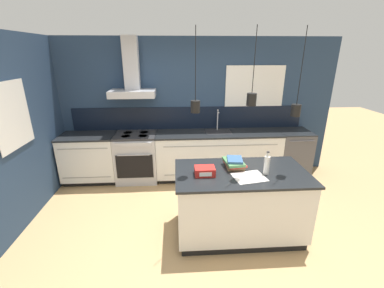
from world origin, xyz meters
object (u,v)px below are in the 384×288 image
dishwasher (292,153)px  red_supply_box (205,171)px  oven_range (137,157)px  bottle_on_island (267,165)px  book_stack (234,163)px

dishwasher → red_supply_box: bearing=-138.1°
oven_range → bottle_on_island: (1.85, -1.75, 0.58)m
oven_range → bottle_on_island: bottle_on_island is taller
oven_range → red_supply_box: bearing=-57.7°
oven_range → red_supply_box: 2.10m
red_supply_box → dishwasher: bearing=41.9°
book_stack → dishwasher: bearing=45.5°
bottle_on_island → book_stack: bearing=149.3°
oven_range → red_supply_box: (1.09, -1.73, 0.51)m
dishwasher → red_supply_box: red_supply_box is taller
oven_range → dishwasher: same height
dishwasher → bottle_on_island: size_ratio=3.07×
red_supply_box → book_stack: bearing=24.6°
book_stack → red_supply_box: size_ratio=1.40×
bottle_on_island → book_stack: size_ratio=0.86×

